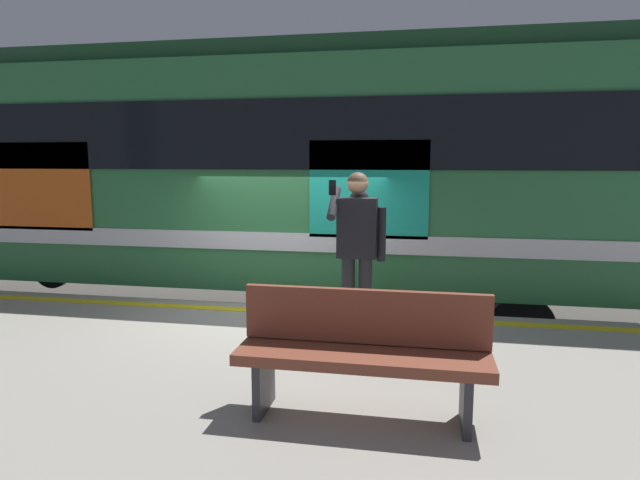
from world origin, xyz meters
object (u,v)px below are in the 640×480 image
passenger (357,241)px  bench (363,349)px  handbag (392,321)px  train_carriage (233,167)px

passenger → bench: 1.88m
passenger → bench: size_ratio=0.95×
handbag → train_carriage: bearing=-46.6°
handbag → bench: size_ratio=0.22×
passenger → bench: passenger is taller
train_carriage → handbag: 4.24m
handbag → bench: 1.76m
bench → handbag: bearing=-94.0°
passenger → bench: (-0.26, 1.79, -0.51)m
train_carriage → bench: (-2.60, 4.60, -1.22)m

